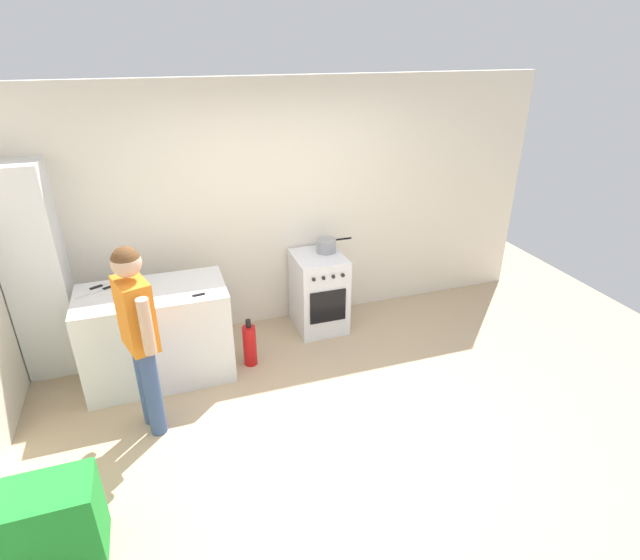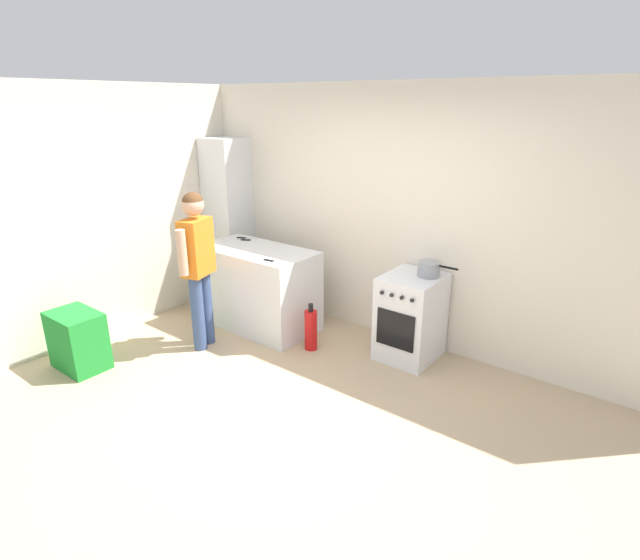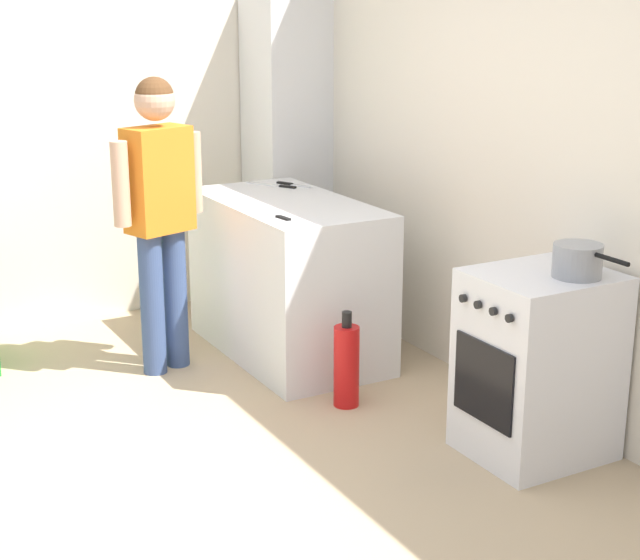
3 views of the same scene
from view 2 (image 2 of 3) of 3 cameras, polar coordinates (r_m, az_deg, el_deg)
The scene contains 14 objects.
ground_plane at distance 4.20m, azimuth -5.01°, elevation -15.36°, with size 8.00×8.00×0.00m, color tan.
back_wall at distance 5.15m, azimuth 9.43°, elevation 7.07°, with size 6.00×0.10×2.60m, color silver.
side_wall_left at distance 5.85m, azimuth -21.92°, elevation 7.43°, with size 0.10×3.10×2.60m, color silver.
counter_unit at distance 5.59m, azimuth -7.08°, elevation -0.89°, with size 1.30×0.70×0.90m, color silver.
oven_left at distance 4.96m, azimuth 10.34°, elevation -4.17°, with size 0.52×0.62×0.85m.
pot at distance 4.80m, azimuth 12.35°, elevation 1.25°, with size 0.39×0.21×0.14m.
knife_bread at distance 5.84m, azimuth -9.48°, elevation 4.57°, with size 0.32×0.20×0.01m.
knife_paring at distance 5.05m, azimuth -6.16°, elevation 2.30°, with size 0.21×0.05×0.01m.
knife_utility at distance 5.89m, azimuth -8.44°, elevation 4.76°, with size 0.24×0.13×0.01m.
person at distance 5.05m, azimuth -13.82°, elevation 2.44°, with size 0.29×0.55×1.61m.
fire_extinguisher at distance 5.10m, azimuth -1.05°, elevation -5.68°, with size 0.13×0.13×0.50m.
recycling_crate_lower at distance 5.33m, azimuth -25.71°, elevation -7.59°, with size 0.52×0.36×0.28m, color #1E842D.
recycling_crate_upper at distance 5.21m, azimuth -26.16°, elevation -4.84°, with size 0.52×0.36×0.28m, color #1E842D.
larder_cabinet at distance 6.42m, azimuth -10.38°, elevation 6.77°, with size 0.48×0.44×2.00m, color silver.
Camera 2 is at (2.37, -2.49, 2.42)m, focal length 28.00 mm.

